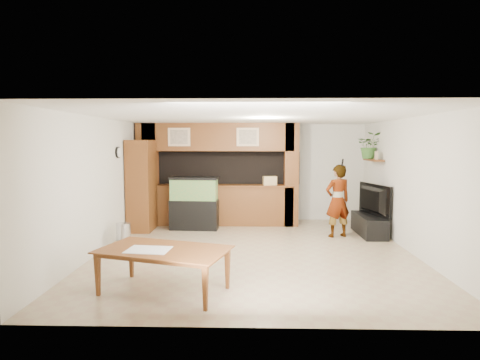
{
  "coord_description": "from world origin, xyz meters",
  "views": [
    {
      "loc": [
        -0.09,
        -7.67,
        2.13
      ],
      "look_at": [
        -0.3,
        0.6,
        1.34
      ],
      "focal_mm": 30.0,
      "sensor_mm": 36.0,
      "label": 1
    }
  ],
  "objects_px": {
    "television": "(370,200)",
    "person": "(338,201)",
    "pantry_cabinet": "(142,185)",
    "aquarium": "(194,204)",
    "dining_table": "(163,271)"
  },
  "relations": [
    {
      "from": "aquarium",
      "to": "dining_table",
      "type": "bearing_deg",
      "value": -84.4
    },
    {
      "from": "pantry_cabinet",
      "to": "aquarium",
      "type": "bearing_deg",
      "value": 4.58
    },
    {
      "from": "aquarium",
      "to": "television",
      "type": "bearing_deg",
      "value": -2.83
    },
    {
      "from": "television",
      "to": "pantry_cabinet",
      "type": "bearing_deg",
      "value": 71.34
    },
    {
      "from": "pantry_cabinet",
      "to": "dining_table",
      "type": "relative_size",
      "value": 1.21
    },
    {
      "from": "person",
      "to": "television",
      "type": "bearing_deg",
      "value": 177.49
    },
    {
      "from": "pantry_cabinet",
      "to": "person",
      "type": "distance_m",
      "value": 4.62
    },
    {
      "from": "aquarium",
      "to": "television",
      "type": "distance_m",
      "value": 4.13
    },
    {
      "from": "aquarium",
      "to": "dining_table",
      "type": "xyz_separation_m",
      "value": [
        0.14,
        -4.16,
        -0.31
      ]
    },
    {
      "from": "aquarium",
      "to": "dining_table",
      "type": "relative_size",
      "value": 0.72
    },
    {
      "from": "person",
      "to": "dining_table",
      "type": "height_order",
      "value": "person"
    },
    {
      "from": "television",
      "to": "dining_table",
      "type": "xyz_separation_m",
      "value": [
        -3.96,
        -3.69,
        -0.5
      ]
    },
    {
      "from": "television",
      "to": "person",
      "type": "relative_size",
      "value": 0.77
    },
    {
      "from": "person",
      "to": "dining_table",
      "type": "relative_size",
      "value": 0.91
    },
    {
      "from": "aquarium",
      "to": "person",
      "type": "height_order",
      "value": "person"
    }
  ]
}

